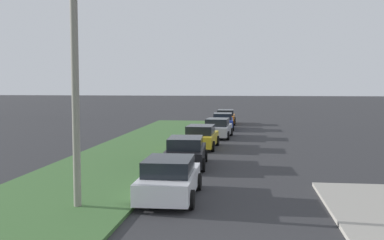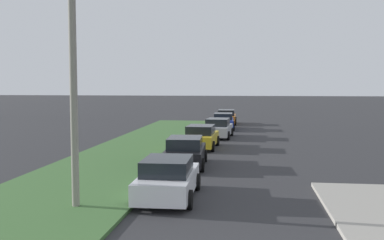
{
  "view_description": "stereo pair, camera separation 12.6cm",
  "coord_description": "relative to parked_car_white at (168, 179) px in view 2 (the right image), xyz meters",
  "views": [
    {
      "loc": [
        -8.15,
        -0.33,
        4.05
      ],
      "look_at": [
        19.33,
        3.11,
        1.84
      ],
      "focal_mm": 42.13,
      "sensor_mm": 36.0,
      "label": 1
    },
    {
      "loc": [
        -8.13,
        -0.45,
        4.05
      ],
      "look_at": [
        19.33,
        3.11,
        1.84
      ],
      "focal_mm": 42.13,
      "sensor_mm": 36.0,
      "label": 2
    }
  ],
  "objects": [
    {
      "name": "streetlight",
      "position": [
        -1.82,
        2.36,
        3.67
      ],
      "size": [
        0.79,
        2.86,
        7.5
      ],
      "color": "gray",
      "rests_on": "ground"
    },
    {
      "name": "parked_car_blue",
      "position": [
        24.81,
        -0.48,
        0.0
      ],
      "size": [
        4.37,
        2.16,
        1.47
      ],
      "rotation": [
        0.0,
        0.0,
        0.04
      ],
      "color": "#23389E",
      "rests_on": "ground"
    },
    {
      "name": "parked_car_yellow",
      "position": [
        12.64,
        0.21,
        0.0
      ],
      "size": [
        4.36,
        2.13,
        1.47
      ],
      "rotation": [
        0.0,
        0.0,
        -0.03
      ],
      "color": "gold",
      "rests_on": "ground"
    },
    {
      "name": "parked_car_black",
      "position": [
        6.26,
        0.29,
        0.0
      ],
      "size": [
        4.39,
        2.19,
        1.47
      ],
      "rotation": [
        0.0,
        0.0,
        0.05
      ],
      "color": "black",
      "rests_on": "ground"
    },
    {
      "name": "grass_median",
      "position": [
        2.67,
        3.89,
        -0.66
      ],
      "size": [
        60.0,
        6.0,
        0.12
      ],
      "primitive_type": "cube",
      "color": "#3D6633",
      "rests_on": "ground"
    },
    {
      "name": "parked_car_silver",
      "position": [
        18.46,
        -0.46,
        0.0
      ],
      "size": [
        4.39,
        2.2,
        1.47
      ],
      "rotation": [
        0.0,
        0.0,
        -0.06
      ],
      "color": "#B2B5BA",
      "rests_on": "ground"
    },
    {
      "name": "parked_car_white",
      "position": [
        0.0,
        0.0,
        0.0
      ],
      "size": [
        4.34,
        2.09,
        1.47
      ],
      "rotation": [
        0.0,
        0.0,
        0.02
      ],
      "color": "silver",
      "rests_on": "ground"
    },
    {
      "name": "parked_car_orange",
      "position": [
        30.15,
        -0.47,
        0.0
      ],
      "size": [
        4.34,
        2.09,
        1.47
      ],
      "rotation": [
        0.0,
        0.0,
        0.02
      ],
      "color": "orange",
      "rests_on": "ground"
    }
  ]
}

